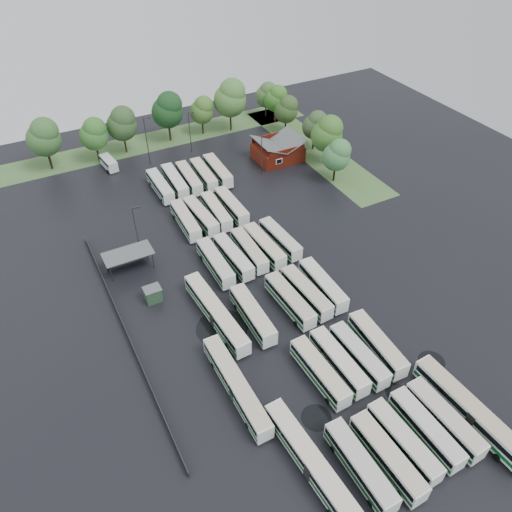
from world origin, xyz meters
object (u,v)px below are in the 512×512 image
brick_building (278,152)px  minibus (109,163)px  artic_bus_east (471,412)px  artic_bus_west_a (311,462)px

brick_building → minibus: (-35.17, 14.14, -0.49)m
artic_bus_east → minibus: size_ratio=2.92×
brick_building → artic_bus_west_a: bearing=-116.9°
artic_bus_west_a → artic_bus_east: 21.57m
brick_building → artic_bus_east: bearing=-99.9°
artic_bus_east → artic_bus_west_a: bearing=166.9°
brick_building → artic_bus_east: (-12.05, -69.34, -0.10)m
brick_building → artic_bus_east: brick_building is taller
brick_building → artic_bus_west_a: brick_building is taller
brick_building → artic_bus_east: size_ratio=0.58×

